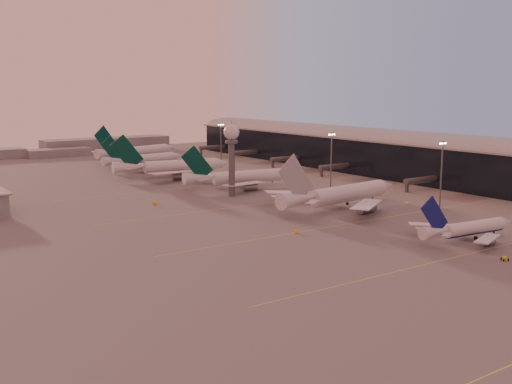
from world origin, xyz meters
TOP-DOWN VIEW (x-y plane):
  - ground at (0.00, 0.00)m, footprint 700.00×700.00m
  - taxiway_markings at (30.00, 56.00)m, footprint 180.00×185.25m
  - terminal at (107.88, 110.09)m, footprint 57.00×362.00m
  - radar_tower at (5.00, 120.00)m, footprint 6.40×6.40m
  - mast_b at (55.00, 55.00)m, footprint 3.60×0.56m
  - mast_c at (50.00, 110.00)m, footprint 3.60×0.56m
  - mast_d at (48.00, 200.00)m, footprint 3.60×0.56m
  - distant_horizon at (2.62, 325.14)m, footprint 165.00×37.50m
  - narrowbody_mid at (23.30, 19.36)m, footprint 37.20×29.58m
  - widebody_white at (25.48, 76.12)m, footprint 62.63×49.91m
  - greentail_a at (20.50, 137.27)m, footprint 54.24×43.51m
  - greentail_b at (10.25, 184.09)m, footprint 60.84×48.79m
  - greentail_c at (13.41, 226.83)m, footprint 52.34×41.92m
  - greentail_d at (24.01, 260.03)m, footprint 60.66×48.24m
  - gsv_tug_mid at (13.17, 0.68)m, footprint 3.98×3.37m
  - gsv_truck_b at (39.01, 45.40)m, footprint 6.02×2.33m
  - gsv_truck_c at (-12.51, 54.78)m, footprint 4.56×4.90m
  - gsv_catering_b at (51.05, 67.20)m, footprint 5.37×3.74m
  - gsv_truck_d at (-29.14, 121.44)m, footprint 2.72×6.24m
  - gsv_tug_hangar at (53.30, 145.59)m, footprint 4.18×2.86m

SIDE VIEW (x-z plane):
  - ground at x=0.00m, z-range 0.00..0.00m
  - taxiway_markings at x=30.00m, z-range 0.00..0.02m
  - gsv_tug_mid at x=13.17m, z-range 0.01..0.99m
  - gsv_tug_hangar at x=53.30m, z-range 0.02..1.13m
  - gsv_truck_c at x=-12.51m, z-range 0.02..2.02m
  - gsv_truck_b at x=39.01m, z-range 0.02..2.45m
  - gsv_truck_d at x=-29.14m, z-range 0.02..2.47m
  - gsv_catering_b at x=51.05m, z-range 0.00..4.03m
  - narrowbody_mid at x=23.30m, z-range -4.33..10.21m
  - greentail_c at x=13.41m, z-range -6.19..12.96m
  - greentail_a at x=20.50m, z-range -6.40..13.38m
  - widebody_white at x=25.48m, z-range -7.21..14.86m
  - distant_horizon at x=2.62m, z-range -0.61..8.39m
  - greentail_b at x=10.25m, z-range -7.18..15.02m
  - greentail_d at x=24.01m, z-range -7.36..15.41m
  - terminal at x=107.88m, z-range -1.00..22.04m
  - mast_b at x=55.00m, z-range 1.24..26.24m
  - mast_c at x=50.00m, z-range 1.24..26.24m
  - mast_d at x=48.00m, z-range 1.24..26.24m
  - radar_tower at x=5.00m, z-range 5.40..36.50m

